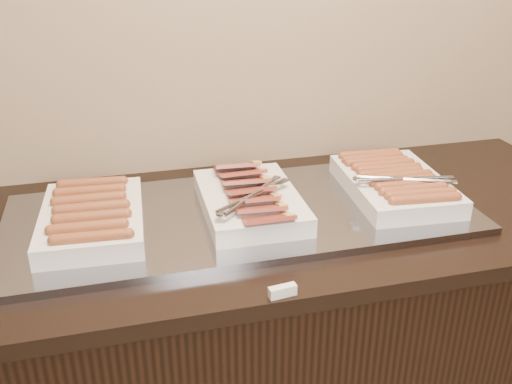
% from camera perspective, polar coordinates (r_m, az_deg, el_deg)
% --- Properties ---
extents(counter, '(2.06, 0.76, 0.90)m').
position_cam_1_polar(counter, '(1.75, -0.97, -15.67)').
color(counter, black).
rests_on(counter, ground).
extents(warming_tray, '(1.20, 0.50, 0.02)m').
position_cam_1_polar(warming_tray, '(1.49, -1.44, -2.25)').
color(warming_tray, gray).
rests_on(warming_tray, counter).
extents(dish_left, '(0.26, 0.37, 0.07)m').
position_cam_1_polar(dish_left, '(1.44, -16.07, -2.45)').
color(dish_left, silver).
rests_on(dish_left, warming_tray).
extents(dish_center, '(0.26, 0.39, 0.09)m').
position_cam_1_polar(dish_center, '(1.47, -0.62, -0.75)').
color(dish_center, silver).
rests_on(dish_center, warming_tray).
extents(dish_right, '(0.28, 0.39, 0.08)m').
position_cam_1_polar(dish_right, '(1.61, 13.71, 0.92)').
color(dish_right, silver).
rests_on(dish_right, warming_tray).
extents(label_holder, '(0.06, 0.02, 0.02)m').
position_cam_1_polar(label_holder, '(1.19, 2.67, -9.87)').
color(label_holder, silver).
rests_on(label_holder, counter).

